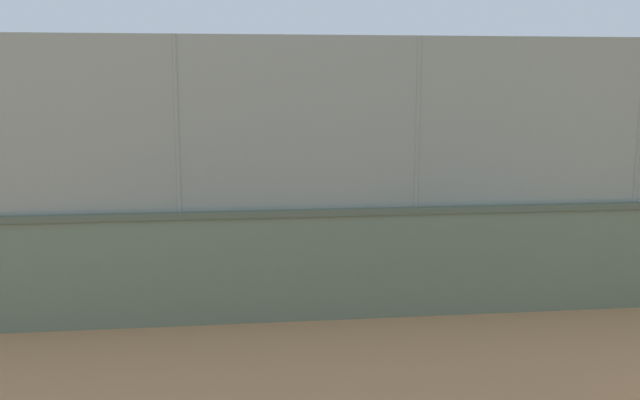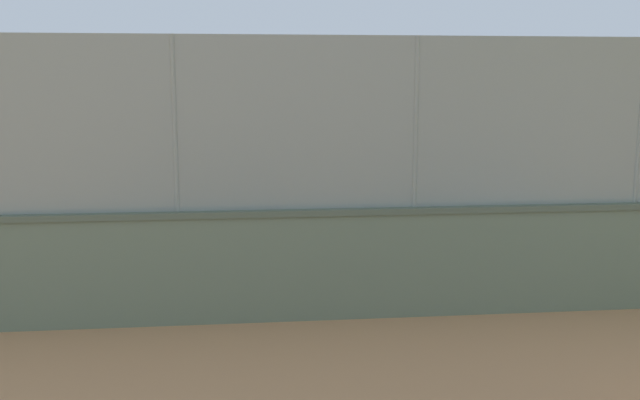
% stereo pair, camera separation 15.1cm
% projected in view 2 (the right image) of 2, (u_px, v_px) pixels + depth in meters
% --- Properties ---
extents(ground_plane, '(260.00, 260.00, 0.00)m').
position_uv_depth(ground_plane, '(368.00, 199.00, 19.32)').
color(ground_plane, tan).
extents(perimeter_wall, '(22.17, 1.03, 1.49)m').
position_uv_depth(perimeter_wall, '(523.00, 257.00, 9.82)').
color(perimeter_wall, slate).
rests_on(perimeter_wall, ground_plane).
extents(fence_panel_on_wall, '(21.79, 0.76, 2.23)m').
position_uv_depth(fence_panel_on_wall, '(530.00, 122.00, 9.51)').
color(fence_panel_on_wall, gray).
rests_on(fence_panel_on_wall, perimeter_wall).
extents(player_foreground_swinging, '(0.78, 1.29, 1.70)m').
position_uv_depth(player_foreground_swinging, '(360.00, 215.00, 11.54)').
color(player_foreground_swinging, '#591919').
rests_on(player_foreground_swinging, ground_plane).
extents(player_baseline_waiting, '(0.74, 1.26, 1.58)m').
position_uv_depth(player_baseline_waiting, '(289.00, 199.00, 13.56)').
color(player_baseline_waiting, black).
rests_on(player_baseline_waiting, ground_plane).
extents(player_crossing_court, '(1.23, 0.70, 1.50)m').
position_uv_depth(player_crossing_court, '(106.00, 219.00, 11.91)').
color(player_crossing_court, '#B2B2B2').
rests_on(player_crossing_court, ground_plane).
extents(sports_ball, '(0.11, 0.11, 0.11)m').
position_uv_depth(sports_ball, '(333.00, 290.00, 10.70)').
color(sports_ball, '#3399D8').
rests_on(sports_ball, ground_plane).
extents(spare_ball_by_wall, '(0.15, 0.15, 0.15)m').
position_uv_depth(spare_ball_by_wall, '(527.00, 283.00, 10.98)').
color(spare_ball_by_wall, white).
rests_on(spare_ball_by_wall, ground_plane).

